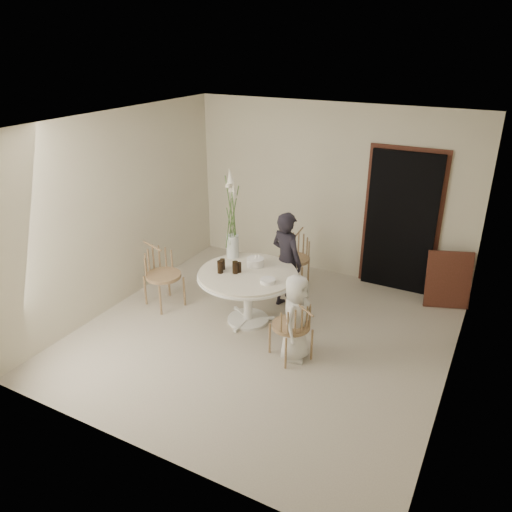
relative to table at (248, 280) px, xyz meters
The scene contains 18 objects.
ground 0.75m from the table, 35.54° to the right, with size 4.50×4.50×0.00m, color beige.
room_shell 1.09m from the table, 35.54° to the right, with size 4.50×4.50×4.50m.
doorway 2.49m from the table, 52.29° to the left, with size 1.00×0.10×2.10m, color black.
door_trim 2.53m from the table, 52.85° to the left, with size 1.12×0.03×2.22m, color maroon.
table is the anchor object (origin of this frame).
picture_frame 2.87m from the table, 36.47° to the left, with size 0.62×0.04×0.83m, color maroon.
chair_far 1.38m from the table, 86.06° to the left, with size 0.49×0.52×0.82m.
chair_right 1.09m from the table, 29.93° to the right, with size 0.60×0.59×0.79m.
chair_left 1.39m from the table, behind, with size 0.61×0.59×0.87m.
girl 0.67m from the table, 64.64° to the left, with size 0.52×0.34×1.42m, color black.
boy 1.02m from the table, 27.60° to the right, with size 0.53×0.35×1.09m, color white.
birthday_cake 0.28m from the table, 91.89° to the left, with size 0.23×0.23×0.16m.
cola_tumbler_a 0.41m from the table, 150.56° to the right, with size 0.08×0.08×0.17m, color black.
cola_tumbler_b 0.25m from the table, 144.95° to the right, with size 0.08×0.08×0.16m, color black.
cola_tumbler_c 0.39m from the table, 168.61° to the right, with size 0.07×0.07×0.15m, color black.
cola_tumbler_d 0.21m from the table, 157.30° to the right, with size 0.06×0.06×0.13m, color black.
plate_stack 0.41m from the table, 21.18° to the right, with size 0.19×0.19×0.05m, color white.
flower_vase 0.82m from the table, 141.18° to the left, with size 0.17×0.17×1.27m.
Camera 1 is at (2.50, -4.89, 3.56)m, focal length 35.00 mm.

